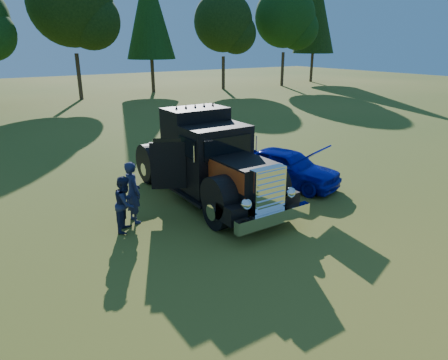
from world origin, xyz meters
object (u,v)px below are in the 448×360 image
diamond_t_truck (209,163)px  hotrod_coupe (287,167)px  spectator_near (133,192)px  spectator_far (126,204)px

diamond_t_truck → hotrod_coupe: size_ratio=1.62×
diamond_t_truck → hotrod_coupe: bearing=-6.1°
spectator_near → spectator_far: (-0.39, -0.42, -0.13)m
diamond_t_truck → spectator_far: 3.32m
hotrod_coupe → spectator_far: size_ratio=2.75×
spectator_near → hotrod_coupe: bearing=-93.3°
diamond_t_truck → hotrod_coupe: 3.24m
diamond_t_truck → hotrod_coupe: diamond_t_truck is taller
diamond_t_truck → spectator_near: 2.85m
diamond_t_truck → spectator_far: (-3.20, -0.72, -0.48)m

